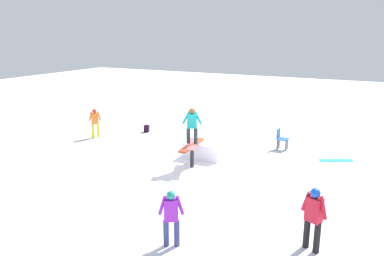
{
  "coord_description": "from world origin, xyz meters",
  "views": [
    {
      "loc": [
        11.48,
        5.93,
        4.79
      ],
      "look_at": [
        0.0,
        0.0,
        1.48
      ],
      "focal_mm": 35.0,
      "sensor_mm": 36.0,
      "label": 1
    }
  ],
  "objects": [
    {
      "name": "loose_snowboard_cyan",
      "position": [
        -3.17,
        4.61,
        0.01
      ],
      "size": [
        0.87,
        1.26,
        0.02
      ],
      "primitive_type": "cube",
      "rotation": [
        0.0,
        0.0,
        5.22
      ],
      "color": "#25BBCC",
      "rests_on": "ground"
    },
    {
      "name": "snow_kicker_ramp",
      "position": [
        -1.6,
        -0.12,
        0.32
      ],
      "size": [
        1.9,
        1.63,
        0.63
      ],
      "primitive_type": "cube",
      "rotation": [
        0.0,
        0.0,
        0.07
      ],
      "color": "white",
      "rests_on": "ground"
    },
    {
      "name": "main_rider_on_rail",
      "position": [
        0.0,
        0.0,
        1.53
      ],
      "size": [
        1.5,
        0.85,
        1.34
      ],
      "rotation": [
        0.0,
        0.0,
        0.4
      ],
      "color": "#EA6163",
      "rests_on": "rail_feature"
    },
    {
      "name": "backpack_on_snow",
      "position": [
        -3.41,
        -4.29,
        0.17
      ],
      "size": [
        0.35,
        0.3,
        0.34
      ],
      "primitive_type": "cube",
      "rotation": [
        0.0,
        0.0,
        0.32
      ],
      "color": "black",
      "rests_on": "ground"
    },
    {
      "name": "bystander_purple",
      "position": [
        4.85,
        1.97,
        0.77
      ],
      "size": [
        0.35,
        0.57,
        1.36
      ],
      "rotation": [
        0.0,
        0.0,
        2.07
      ],
      "color": "navy",
      "rests_on": "ground"
    },
    {
      "name": "folding_chair",
      "position": [
        -3.65,
        2.35,
        0.41
      ],
      "size": [
        0.45,
        0.45,
        0.88
      ],
      "rotation": [
        0.0,
        0.0,
        3.11
      ],
      "color": "#3F3F44",
      "rests_on": "ground"
    },
    {
      "name": "ground_plane",
      "position": [
        0.0,
        0.0,
        0.0
      ],
      "size": [
        60.0,
        60.0,
        0.0
      ],
      "primitive_type": "plane",
      "color": "white"
    },
    {
      "name": "bystander_orange",
      "position": [
        -1.48,
        -5.85,
        0.77
      ],
      "size": [
        0.41,
        0.51,
        1.37
      ],
      "rotation": [
        0.0,
        0.0,
        2.21
      ],
      "color": "yellow",
      "rests_on": "ground"
    },
    {
      "name": "bystander_red",
      "position": [
        3.53,
        4.86,
        0.84
      ],
      "size": [
        0.36,
        0.64,
        1.5
      ],
      "rotation": [
        0.0,
        0.0,
        4.27
      ],
      "color": "black",
      "rests_on": "ground"
    },
    {
      "name": "rail_feature",
      "position": [
        0.0,
        0.0,
        0.72
      ],
      "size": [
        1.82,
        0.41,
        0.88
      ],
      "rotation": [
        0.0,
        0.0,
        0.07
      ],
      "color": "black",
      "rests_on": "ground"
    }
  ]
}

